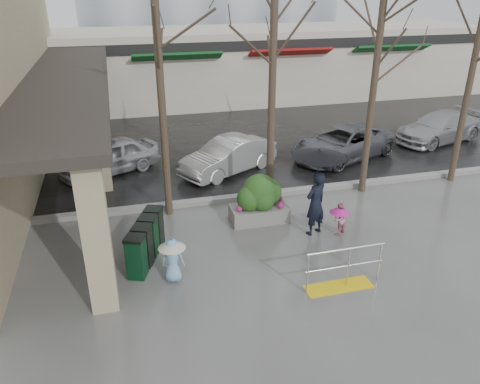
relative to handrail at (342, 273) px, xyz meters
name	(u,v)px	position (x,y,z in m)	size (l,w,h in m)	color
ground	(269,267)	(-1.36, 1.20, -0.38)	(120.00, 120.00, 0.00)	#51514F
street_asphalt	(164,88)	(-1.36, 23.20, -0.37)	(120.00, 36.00, 0.01)	black
curb	(230,198)	(-1.36, 5.20, -0.30)	(120.00, 0.30, 0.15)	gray
canopy_slab	(65,72)	(-6.16, 9.20, 3.25)	(2.80, 18.00, 0.25)	#2D2823
pillar_front	(96,236)	(-5.26, 0.70, 1.37)	(0.55, 0.55, 3.50)	tan
pillar_back	(98,140)	(-5.26, 7.20, 1.37)	(0.55, 0.55, 3.50)	tan
storefront_row	(205,65)	(0.64, 19.17, 1.64)	(34.00, 6.74, 4.00)	beige
handrail	(342,273)	(0.00, 0.00, 0.00)	(1.90, 0.50, 1.03)	yellow
tree_west	(157,39)	(-3.36, 4.80, 4.71)	(3.20, 3.20, 6.80)	#382B21
tree_midwest	(274,30)	(-0.16, 4.80, 4.86)	(3.20, 3.20, 7.00)	#382B21
tree_mideast	(379,41)	(3.14, 4.80, 4.48)	(3.20, 3.20, 6.50)	#382B21
woman	(317,183)	(0.40, 2.52, 1.14)	(1.46, 1.46, 2.50)	black
child_pink	(339,216)	(1.04, 2.30, 0.17)	(0.57, 0.56, 0.94)	#D18094
child_blue	(173,256)	(-3.70, 1.28, 0.29)	(0.64, 0.64, 1.10)	#7DB2DE
planter	(259,199)	(-0.85, 3.64, 0.32)	(1.69, 0.99, 1.46)	slate
news_boxes	(146,241)	(-4.23, 2.35, 0.17)	(1.13, 1.96, 1.08)	#0C361C
car_a	(108,157)	(-5.05, 8.68, 0.25)	(1.49, 3.70, 1.26)	#B2B2B7
car_b	(228,156)	(-0.80, 7.61, 0.25)	(1.33, 3.82, 1.26)	silver
car_c	(343,143)	(3.94, 7.90, 0.25)	(2.09, 4.53, 1.26)	slate
car_d	(439,127)	(9.01, 8.79, 0.25)	(1.77, 4.34, 1.26)	#ADADB2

